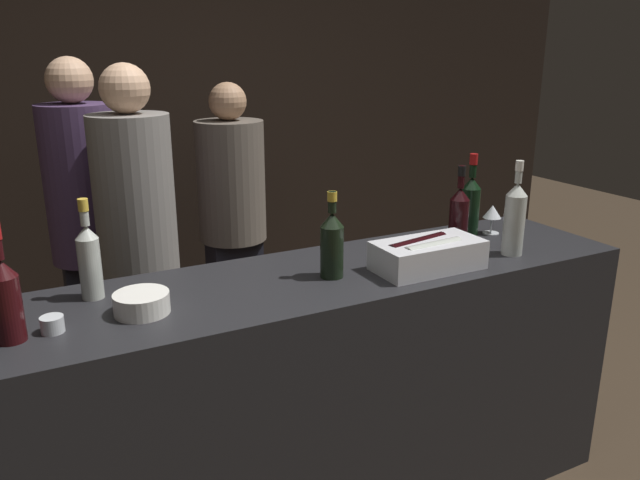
{
  "coord_description": "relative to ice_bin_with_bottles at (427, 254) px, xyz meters",
  "views": [
    {
      "loc": [
        -1.0,
        -1.59,
        1.82
      ],
      "look_at": [
        0.0,
        0.33,
        1.15
      ],
      "focal_mm": 35.0,
      "sensor_mm": 36.0,
      "label": 1
    }
  ],
  "objects": [
    {
      "name": "wall_back_chalkboard",
      "position": [
        -0.36,
        2.25,
        0.31
      ],
      "size": [
        6.4,
        0.06,
        2.8
      ],
      "color": "black",
      "rests_on": "ground_plane"
    },
    {
      "name": "bar_counter",
      "position": [
        -0.36,
        0.13,
        -0.57
      ],
      "size": [
        2.44,
        0.6,
        1.03
      ],
      "color": "black",
      "rests_on": "ground_plane"
    },
    {
      "name": "ice_bin_with_bottles",
      "position": [
        0.0,
        0.0,
        0.0
      ],
      "size": [
        0.4,
        0.21,
        0.12
      ],
      "color": "silver",
      "rests_on": "bar_counter"
    },
    {
      "name": "bowl_white",
      "position": [
        -1.03,
        0.08,
        -0.02
      ],
      "size": [
        0.17,
        0.17,
        0.07
      ],
      "color": "silver",
      "rests_on": "bar_counter"
    },
    {
      "name": "wine_glass",
      "position": [
        0.53,
        0.24,
        0.03
      ],
      "size": [
        0.08,
        0.08,
        0.13
      ],
      "color": "silver",
      "rests_on": "bar_counter"
    },
    {
      "name": "candle_votive",
      "position": [
        -1.29,
        0.06,
        -0.04
      ],
      "size": [
        0.07,
        0.07,
        0.05
      ],
      "color": "silver",
      "rests_on": "bar_counter"
    },
    {
      "name": "red_wine_bottle_burgundy",
      "position": [
        0.44,
        0.28,
        0.08
      ],
      "size": [
        0.08,
        0.08,
        0.36
      ],
      "color": "black",
      "rests_on": "bar_counter"
    },
    {
      "name": "white_wine_bottle",
      "position": [
        0.41,
        -0.02,
        0.09
      ],
      "size": [
        0.08,
        0.08,
        0.38
      ],
      "color": "#B2B7AD",
      "rests_on": "bar_counter"
    },
    {
      "name": "champagne_bottle",
      "position": [
        -0.35,
        0.09,
        0.07
      ],
      "size": [
        0.08,
        0.08,
        0.31
      ],
      "color": "black",
      "rests_on": "bar_counter"
    },
    {
      "name": "rose_wine_bottle",
      "position": [
        -1.15,
        0.28,
        0.08
      ],
      "size": [
        0.07,
        0.07,
        0.33
      ],
      "color": "#B2B7AD",
      "rests_on": "bar_counter"
    },
    {
      "name": "red_wine_bottle_tall",
      "position": [
        -1.4,
        0.06,
        0.07
      ],
      "size": [
        0.08,
        0.08,
        0.35
      ],
      "color": "black",
      "rests_on": "bar_counter"
    },
    {
      "name": "red_wine_bottle_black_foil",
      "position": [
        0.26,
        0.15,
        0.08
      ],
      "size": [
        0.08,
        0.08,
        0.34
      ],
      "color": "black",
      "rests_on": "bar_counter"
    },
    {
      "name": "person_in_hoodie",
      "position": [
        -1.03,
        1.34,
        -0.09
      ],
      "size": [
        0.34,
        0.34,
        1.78
      ],
      "rotation": [
        0.0,
        0.0,
        -2.41
      ],
      "color": "black",
      "rests_on": "ground_plane"
    },
    {
      "name": "person_blond_tee",
      "position": [
        -0.86,
        0.98,
        -0.1
      ],
      "size": [
        0.35,
        0.35,
        1.76
      ],
      "rotation": [
        0.0,
        0.0,
        -2.94
      ],
      "color": "black",
      "rests_on": "ground_plane"
    },
    {
      "name": "person_grey_polo",
      "position": [
        -0.19,
        1.59,
        -0.18
      ],
      "size": [
        0.39,
        0.39,
        1.64
      ],
      "rotation": [
        0.0,
        0.0,
        1.75
      ],
      "color": "black",
      "rests_on": "ground_plane"
    }
  ]
}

